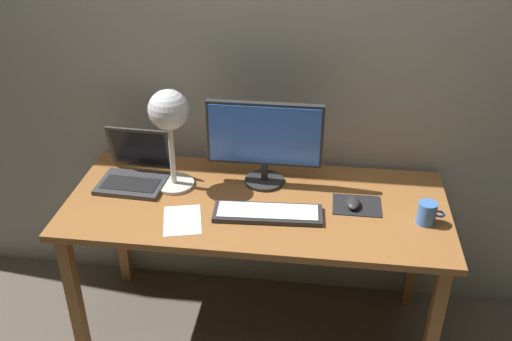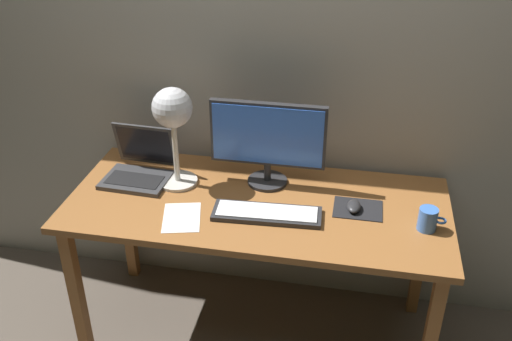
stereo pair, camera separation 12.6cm
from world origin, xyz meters
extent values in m
plane|color=brown|center=(0.00, 0.00, 0.00)|extent=(4.80, 4.80, 0.00)
cube|color=#9E998E|center=(0.00, 0.40, 1.30)|extent=(4.80, 0.06, 2.60)
cube|color=#935B2D|center=(0.00, 0.00, 0.72)|extent=(1.60, 0.70, 0.03)
cube|color=#935B2D|center=(-0.74, -0.29, 0.35)|extent=(0.05, 0.05, 0.71)
cube|color=#935B2D|center=(-0.74, 0.29, 0.35)|extent=(0.05, 0.05, 0.71)
cube|color=#935B2D|center=(0.74, 0.29, 0.35)|extent=(0.05, 0.05, 0.71)
cylinder|color=#28282B|center=(0.01, 0.16, 0.75)|extent=(0.18, 0.18, 0.01)
cylinder|color=#28282B|center=(0.01, 0.16, 0.80)|extent=(0.03, 0.03, 0.08)
cube|color=#28282B|center=(0.01, 0.16, 0.98)|extent=(0.50, 0.03, 0.29)
cube|color=blue|center=(0.01, 0.15, 0.98)|extent=(0.47, 0.00, 0.26)
cube|color=#28282B|center=(0.06, -0.10, 0.75)|extent=(0.45, 0.16, 0.02)
cube|color=silver|center=(0.06, -0.10, 0.76)|extent=(0.41, 0.13, 0.01)
cube|color=#38383A|center=(-0.56, 0.06, 0.75)|extent=(0.30, 0.23, 0.02)
cube|color=black|center=(-0.56, 0.04, 0.76)|extent=(0.25, 0.13, 0.00)
cube|color=#38383A|center=(-0.55, 0.19, 0.86)|extent=(0.29, 0.07, 0.21)
cube|color=black|center=(-0.55, 0.19, 0.86)|extent=(0.25, 0.06, 0.18)
cylinder|color=beige|center=(-0.38, 0.09, 0.75)|extent=(0.17, 0.17, 0.01)
cylinder|color=silver|center=(-0.38, 0.09, 0.91)|extent=(0.02, 0.02, 0.31)
sphere|color=silver|center=(-0.38, 0.09, 1.10)|extent=(0.17, 0.17, 0.17)
sphere|color=#FFEAB2|center=(-0.38, 0.08, 1.06)|extent=(0.06, 0.06, 0.06)
cube|color=black|center=(0.42, 0.02, 0.74)|extent=(0.20, 0.16, 0.00)
ellipsoid|color=#28282B|center=(0.40, 0.01, 0.76)|extent=(0.06, 0.10, 0.03)
cylinder|color=#3F72CC|center=(0.69, -0.07, 0.79)|extent=(0.07, 0.07, 0.09)
torus|color=#3F72CC|center=(0.73, -0.07, 0.79)|extent=(0.05, 0.05, 0.01)
cube|color=white|center=(-0.28, -0.17, 0.74)|extent=(0.19, 0.24, 0.00)
camera|label=1|loc=(0.26, -2.02, 2.06)|focal=40.37mm
camera|label=2|loc=(0.38, -2.00, 2.06)|focal=40.37mm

